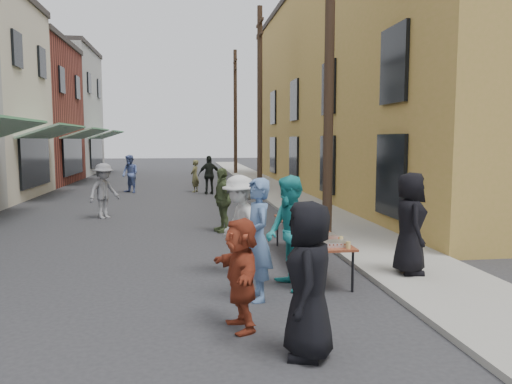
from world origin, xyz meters
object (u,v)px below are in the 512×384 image
object	(u,v)px
utility_pole_near	(329,63)
guest_front_a	(309,280)
catering_tray_sausage	(332,244)
utility_pole_mid	(260,100)
utility_pole_far	(235,113)
server	(410,223)
guest_front_c	(290,233)
serving_table	(309,231)

from	to	relation	value
utility_pole_near	guest_front_a	size ratio (longest dim) A/B	4.85
catering_tray_sausage	utility_pole_near	bearing A→B (deg)	74.84
utility_pole_mid	catering_tray_sausage	world-z (taller)	utility_pole_mid
utility_pole_far	server	world-z (taller)	utility_pole_far
guest_front_c	utility_pole_near	bearing A→B (deg)	145.05
guest_front_a	server	size ratio (longest dim) A/B	1.00
utility_pole_near	guest_front_c	world-z (taller)	utility_pole_near
utility_pole_far	catering_tray_sausage	bearing A→B (deg)	-92.49
serving_table	catering_tray_sausage	xyz separation A→B (m)	(-0.00, -1.65, 0.08)
server	serving_table	bearing A→B (deg)	62.49
catering_tray_sausage	guest_front_a	distance (m)	2.77
catering_tray_sausage	utility_pole_far	bearing A→B (deg)	87.51
utility_pole_near	catering_tray_sausage	distance (m)	6.02
utility_pole_near	catering_tray_sausage	xyz separation A→B (m)	(-1.24, -4.58, -3.71)
catering_tray_sausage	guest_front_c	size ratio (longest dim) A/B	0.26
guest_front_c	server	world-z (taller)	server
serving_table	server	distance (m)	2.03
guest_front_c	server	bearing A→B (deg)	86.92
utility_pole_near	guest_front_c	size ratio (longest dim) A/B	4.60
utility_pole_mid	guest_front_a	bearing A→B (deg)	-96.85
utility_pole_far	guest_front_c	distance (m)	28.77
utility_pole_far	catering_tray_sausage	xyz separation A→B (m)	(-1.24, -28.58, -3.71)
guest_front_a	server	xyz separation A→B (m)	(2.65, 2.99, 0.10)
utility_pole_near	catering_tray_sausage	size ratio (longest dim) A/B	18.00
serving_table	server	bearing A→B (deg)	-37.52
serving_table	catering_tray_sausage	distance (m)	1.65
catering_tray_sausage	guest_front_c	world-z (taller)	guest_front_c
utility_pole_mid	server	world-z (taller)	utility_pole_mid
utility_pole_mid	guest_front_c	world-z (taller)	utility_pole_mid
utility_pole_mid	server	size ratio (longest dim) A/B	4.82
utility_pole_far	guest_front_a	world-z (taller)	utility_pole_far
serving_table	guest_front_c	size ratio (longest dim) A/B	2.05
utility_pole_mid	serving_table	size ratio (longest dim) A/B	2.25
utility_pole_far	guest_front_a	xyz separation A→B (m)	(-2.30, -31.14, -3.57)
utility_pole_far	serving_table	world-z (taller)	utility_pole_far
utility_pole_mid	guest_front_a	xyz separation A→B (m)	(-2.30, -19.14, -3.57)
guest_front_c	catering_tray_sausage	bearing A→B (deg)	71.43
guest_front_a	server	world-z (taller)	server
utility_pole_near	server	distance (m)	5.42
utility_pole_near	server	world-z (taller)	utility_pole_near
guest_front_c	server	xyz separation A→B (m)	(2.32, 0.33, 0.06)
guest_front_a	guest_front_c	xyz separation A→B (m)	(0.33, 2.65, 0.05)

